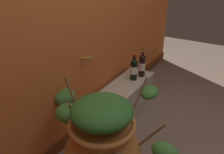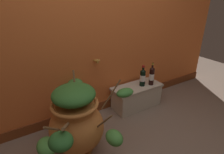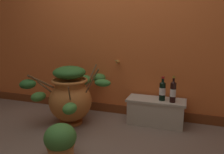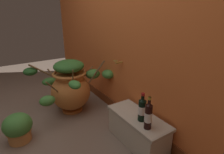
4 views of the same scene
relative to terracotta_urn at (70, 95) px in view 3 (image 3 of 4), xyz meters
name	(u,v)px [view 3 (image 3 of 4)]	position (x,y,z in m)	size (l,w,h in m)	color
ground_plane	(83,151)	(0.45, -0.57, -0.37)	(7.00, 7.00, 0.00)	#7A6656
back_wall	(120,22)	(0.45, 0.63, 0.92)	(4.40, 0.33, 2.60)	#D6662D
terracotta_urn	(70,95)	(0.00, 0.00, 0.00)	(1.00, 1.11, 0.76)	#C17033
stone_ledge	(156,110)	(1.03, 0.34, -0.20)	(0.73, 0.32, 0.33)	beige
wine_bottle_left	(173,91)	(1.23, 0.28, 0.09)	(0.07, 0.07, 0.32)	black
wine_bottle_middle	(162,90)	(1.11, 0.32, 0.08)	(0.08, 0.08, 0.30)	black
potted_shrub	(60,141)	(0.31, -0.73, -0.21)	(0.30, 0.30, 0.33)	#D68E4C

